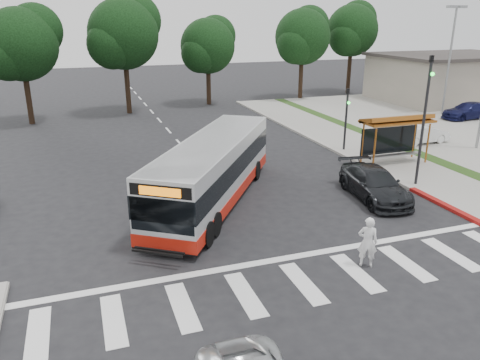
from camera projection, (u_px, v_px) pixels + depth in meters
name	position (u px, v px, depth m)	size (l,w,h in m)	color
ground	(250.00, 223.00, 19.65)	(140.00, 140.00, 0.00)	black
sidewalk_east	(367.00, 150.00, 30.17)	(4.00, 40.00, 0.12)	gray
curb_east	(339.00, 153.00, 29.55)	(0.30, 40.00, 0.15)	#9E9991
curb_east_red	(457.00, 211.00, 20.63)	(0.32, 6.00, 0.15)	maroon
commercial_building	(450.00, 79.00, 47.84)	(14.00, 10.00, 4.40)	gray
building_roof_cap	(454.00, 55.00, 47.06)	(14.60, 10.60, 0.30)	#383330
crosswalk_ladder	(303.00, 283.00, 15.19)	(18.00, 2.60, 0.01)	silver
bus_shelter	(396.00, 125.00, 26.77)	(4.20, 1.60, 2.86)	#914F18
traffic_signal_ne_tall	(425.00, 111.00, 22.68)	(0.18, 0.37, 6.50)	black
traffic_signal_ne_short	(346.00, 113.00, 29.38)	(0.18, 0.37, 4.00)	black
lot_light_mid	(451.00, 46.00, 39.41)	(1.90, 0.35, 9.01)	gray
tree_ne_a	(303.00, 36.00, 47.56)	(6.16, 5.74, 9.30)	black
tree_ne_b	(352.00, 29.00, 51.34)	(6.16, 5.74, 10.02)	black
tree_north_a	(124.00, 33.00, 40.04)	(6.60, 6.15, 10.17)	black
tree_north_b	(208.00, 45.00, 44.70)	(5.72, 5.33, 8.43)	black
tree_north_c	(22.00, 43.00, 35.98)	(6.16, 5.74, 9.30)	black
transit_bus	(213.00, 172.00, 21.42)	(2.48, 11.45, 2.96)	silver
pedestrian	(368.00, 242.00, 15.96)	(0.67, 0.44, 1.83)	white
dark_sedan	(374.00, 184.00, 22.13)	(2.00, 4.92, 1.43)	black
parked_car_1	(423.00, 134.00, 31.57)	(1.29, 3.70, 1.22)	white
parked_car_3	(468.00, 111.00, 39.13)	(1.90, 4.66, 1.35)	#11143E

